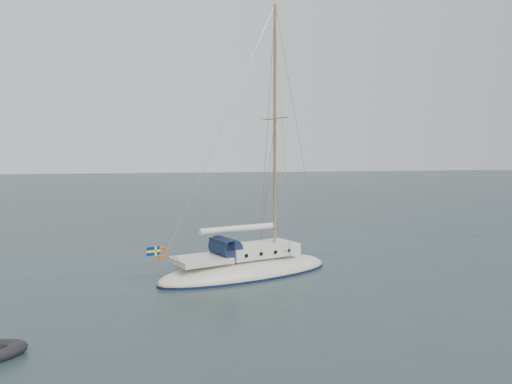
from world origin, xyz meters
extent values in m
plane|color=black|center=(0.00, 0.00, 0.00)|extent=(300.00, 300.00, 0.00)
ellipsoid|color=beige|center=(-1.12, -1.03, 0.16)|extent=(9.65, 3.00, 1.61)
cube|color=white|center=(-0.36, -1.03, 1.27)|extent=(3.86, 2.04, 0.59)
cube|color=beige|center=(-3.69, -1.03, 1.09)|extent=(2.57, 2.04, 0.27)
cylinder|color=#121C38|center=(-2.35, -1.03, 1.56)|extent=(1.03, 1.77, 1.03)
cube|color=#121C38|center=(-2.56, -1.03, 1.78)|extent=(0.48, 1.77, 0.43)
cylinder|color=olive|center=(0.60, -1.03, 7.40)|extent=(0.16, 0.16, 12.87)
cylinder|color=olive|center=(0.60, -1.03, 8.04)|extent=(0.05, 2.36, 0.05)
cylinder|color=olive|center=(-1.65, -1.03, 2.41)|extent=(4.51, 0.11, 0.11)
cylinder|color=silver|center=(-1.65, -1.03, 2.47)|extent=(4.19, 0.30, 0.30)
cylinder|color=#919199|center=(-5.41, -1.03, 1.56)|extent=(0.04, 2.36, 0.04)
torus|color=#EF5100|center=(-5.46, -0.38, 1.56)|extent=(0.58, 0.11, 0.58)
cylinder|color=olive|center=(-5.78, -1.03, 1.45)|extent=(0.03, 0.03, 0.97)
cube|color=navy|center=(-6.10, -1.03, 1.77)|extent=(0.64, 0.02, 0.41)
cube|color=yellow|center=(-6.10, -1.03, 1.77)|extent=(0.67, 0.03, 0.10)
cube|color=yellow|center=(-5.99, -1.03, 1.77)|extent=(0.10, 0.03, 0.43)
cylinder|color=black|center=(-1.76, 0.00, 1.27)|extent=(0.19, 0.06, 0.19)
cylinder|color=black|center=(-1.76, -2.06, 1.27)|extent=(0.19, 0.06, 0.19)
cylinder|color=black|center=(-0.90, 0.00, 1.27)|extent=(0.19, 0.06, 0.19)
cylinder|color=black|center=(-0.90, -2.06, 1.27)|extent=(0.19, 0.06, 0.19)
cylinder|color=black|center=(-0.04, 0.00, 1.27)|extent=(0.19, 0.06, 0.19)
cylinder|color=black|center=(-0.04, -2.06, 1.27)|extent=(0.19, 0.06, 0.19)
cylinder|color=black|center=(0.82, 0.00, 1.27)|extent=(0.19, 0.06, 0.19)
cylinder|color=black|center=(0.82, -2.06, 1.27)|extent=(0.19, 0.06, 0.19)
cube|color=#46464B|center=(-2.94, 2.80, 0.13)|extent=(1.84, 0.76, 0.11)
camera|label=1|loc=(-6.75, -25.55, 6.16)|focal=35.00mm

